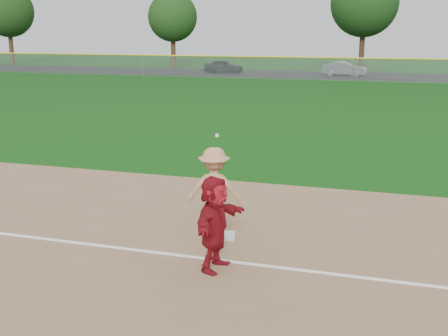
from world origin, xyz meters
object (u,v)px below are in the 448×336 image
(first_base, at_px, (226,236))
(car_mid, at_px, (345,69))
(base_runner, at_px, (215,223))
(car_left, at_px, (224,66))

(first_base, relative_size, car_mid, 0.09)
(car_mid, bearing_deg, base_runner, -175.33)
(car_left, bearing_deg, base_runner, -169.86)
(first_base, relative_size, car_left, 0.10)
(first_base, bearing_deg, car_mid, 91.93)
(base_runner, xyz_separation_m, car_left, (-14.12, 46.91, -0.22))
(first_base, bearing_deg, base_runner, -80.35)
(base_runner, bearing_deg, car_left, 25.39)
(first_base, xyz_separation_m, base_runner, (0.27, -1.61, 0.86))
(base_runner, xyz_separation_m, car_mid, (-1.80, 46.82, -0.21))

